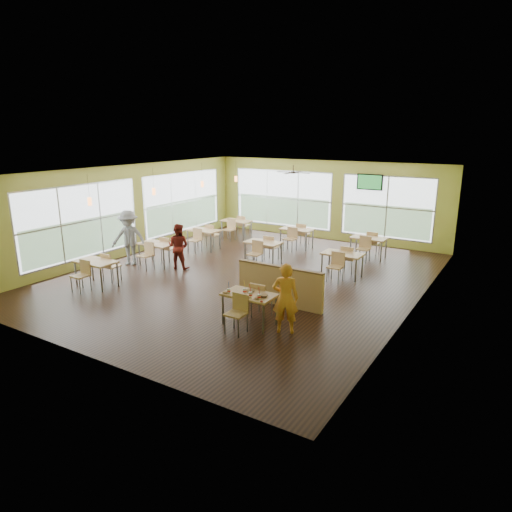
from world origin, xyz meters
The scene contains 20 objects.
room centered at (0.00, 0.00, 1.60)m, with size 12.00×12.04×3.20m.
window_bays centered at (-2.65, 3.08, 1.48)m, with size 9.24×10.24×2.38m.
main_table centered at (2.00, -3.00, 0.63)m, with size 1.22×1.52×0.87m.
half_wall_divider centered at (2.00, -1.55, 0.52)m, with size 2.40×0.14×1.04m.
dining_tables centered at (-1.05, 1.71, 0.63)m, with size 6.92×8.72×0.87m.
pendant_lights centered at (-3.20, 0.68, 2.45)m, with size 0.11×7.31×0.86m.
ceiling_fan centered at (0.00, 3.00, 2.95)m, with size 1.25×1.25×0.29m.
tv_backwall centered at (1.80, 5.90, 2.45)m, with size 1.00×0.07×0.60m.
man_plaid centered at (2.90, -2.95, 0.80)m, with size 0.58×0.38×1.60m, color orange.
patron_maroon centered at (-2.33, -0.43, 0.74)m, with size 0.72×0.56×1.48m, color maroon.
patron_grey centered at (-4.02, -0.94, 0.91)m, with size 1.18×0.68×1.83m, color slate.
cup_blue centered at (1.59, -3.23, 0.81)m, with size 0.09×0.09×0.31m.
cup_yellow centered at (1.92, -3.06, 0.82)m, with size 0.10×0.10×0.35m.
cup_red_near centered at (2.15, -3.20, 0.82)m, with size 0.10×0.10×0.35m.
cup_red_far centered at (2.38, -3.19, 0.81)m, with size 0.09×0.09×0.32m.
food_basket centered at (2.37, -3.00, 0.78)m, with size 0.22×0.22×0.05m.
ketchup_cup centered at (2.50, -3.30, 0.76)m, with size 0.06×0.06×0.02m, color #981A00.
wrapper_left centered at (1.51, -3.24, 0.77)m, with size 0.14×0.13×0.04m, color #AC7B53.
wrapper_mid centered at (1.94, -2.87, 0.78)m, with size 0.22×0.20×0.06m, color #AC7B53.
wrapper_right centered at (2.33, -3.19, 0.77)m, with size 0.15×0.14×0.04m, color #AC7B53.
Camera 1 is at (7.24, -11.25, 4.33)m, focal length 32.00 mm.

